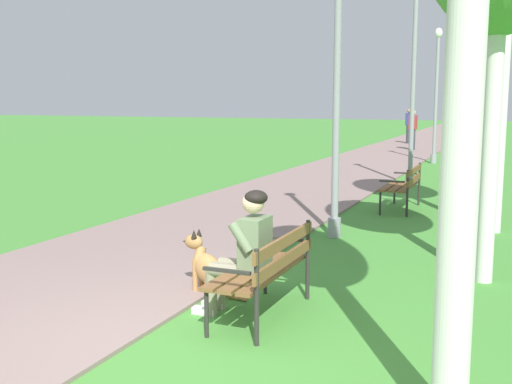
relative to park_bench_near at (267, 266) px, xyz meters
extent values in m
plane|color=#478E38|center=(-0.43, -1.14, -0.51)|extent=(120.00, 120.00, 0.00)
cube|color=gray|center=(-2.48, 22.86, -0.49)|extent=(3.34, 60.00, 0.04)
cube|color=brown|center=(-0.27, 0.00, -0.06)|extent=(0.14, 1.50, 0.04)
cube|color=brown|center=(-0.10, 0.00, -0.06)|extent=(0.14, 1.50, 0.04)
cube|color=brown|center=(0.08, 0.00, -0.06)|extent=(0.14, 1.50, 0.04)
cube|color=brown|center=(0.18, 0.00, 0.08)|extent=(0.04, 1.50, 0.11)
cube|color=brown|center=(0.18, 0.00, 0.26)|extent=(0.04, 1.50, 0.11)
cylinder|color=#2D2B28|center=(-0.30, 0.69, -0.29)|extent=(0.04, 0.04, 0.45)
cylinder|color=#2D2B28|center=(0.18, 0.69, -0.09)|extent=(0.04, 0.04, 0.85)
cube|color=#2D2B28|center=(-0.10, 0.69, 0.12)|extent=(0.45, 0.04, 0.03)
cylinder|color=#2D2B28|center=(-0.30, -0.69, -0.29)|extent=(0.04, 0.04, 0.45)
cylinder|color=#2D2B28|center=(0.18, -0.69, -0.09)|extent=(0.04, 0.04, 0.85)
cube|color=#2D2B28|center=(-0.10, -0.69, 0.12)|extent=(0.45, 0.04, 0.03)
cube|color=brown|center=(-0.11, 6.52, -0.06)|extent=(0.14, 1.50, 0.04)
cube|color=brown|center=(0.07, 6.52, -0.06)|extent=(0.14, 1.50, 0.04)
cube|color=brown|center=(0.24, 6.52, -0.06)|extent=(0.14, 1.50, 0.04)
cube|color=brown|center=(0.35, 6.52, 0.08)|extent=(0.04, 1.50, 0.11)
cube|color=brown|center=(0.35, 6.52, 0.26)|extent=(0.04, 1.50, 0.11)
cylinder|color=#2D2B28|center=(-0.13, 7.21, -0.29)|extent=(0.04, 0.04, 0.45)
cylinder|color=#2D2B28|center=(0.35, 7.21, -0.09)|extent=(0.04, 0.04, 0.85)
cube|color=#2D2B28|center=(0.07, 7.21, 0.12)|extent=(0.45, 0.04, 0.03)
cylinder|color=#2D2B28|center=(-0.13, 5.83, -0.29)|extent=(0.04, 0.04, 0.45)
cylinder|color=#2D2B28|center=(0.35, 5.83, -0.09)|extent=(0.04, 0.04, 0.85)
cube|color=#2D2B28|center=(0.07, 5.83, 0.12)|extent=(0.45, 0.04, 0.03)
cylinder|color=gray|center=(-0.31, 0.04, -0.04)|extent=(0.42, 0.14, 0.14)
cylinder|color=gray|center=(-0.52, 0.04, -0.28)|extent=(0.11, 0.11, 0.47)
cube|color=silver|center=(-0.60, 0.04, -0.48)|extent=(0.24, 0.09, 0.07)
cylinder|color=gray|center=(-0.31, -0.16, -0.04)|extent=(0.42, 0.14, 0.14)
cylinder|color=gray|center=(-0.52, -0.16, -0.28)|extent=(0.11, 0.11, 0.47)
cube|color=silver|center=(-0.60, -0.16, -0.48)|extent=(0.24, 0.09, 0.07)
cube|color=#6B7F5B|center=(-0.10, -0.06, 0.22)|extent=(0.22, 0.36, 0.52)
cylinder|color=#6B7F5B|center=(-0.16, 0.14, 0.32)|extent=(0.25, 0.09, 0.30)
cylinder|color=#6B7F5B|center=(-0.16, -0.26, 0.32)|extent=(0.25, 0.09, 0.30)
sphere|color=beige|center=(-0.12, -0.06, 0.62)|extent=(0.21, 0.21, 0.21)
ellipsoid|color=black|center=(-0.09, -0.06, 0.67)|extent=(0.22, 0.23, 0.14)
ellipsoid|color=#B27F47|center=(-0.71, 0.40, -0.35)|extent=(0.40, 0.33, 0.32)
ellipsoid|color=#B27F47|center=(-0.85, 0.42, -0.23)|extent=(0.53, 0.29, 0.48)
ellipsoid|color=black|center=(-0.80, 0.41, -0.19)|extent=(0.38, 0.24, 0.27)
cylinder|color=#B27F47|center=(-0.97, 0.50, -0.32)|extent=(0.06, 0.06, 0.38)
cylinder|color=#B27F47|center=(-0.99, 0.38, -0.32)|extent=(0.06, 0.06, 0.38)
cylinder|color=#B27F47|center=(-0.96, 0.44, -0.08)|extent=(0.13, 0.18, 0.19)
ellipsoid|color=#B27F47|center=(-1.04, 0.45, 0.05)|extent=(0.24, 0.17, 0.16)
cone|color=black|center=(-1.14, 0.47, 0.04)|extent=(0.11, 0.10, 0.09)
cone|color=black|center=(-1.00, 0.49, 0.15)|extent=(0.06, 0.06, 0.09)
cone|color=black|center=(-1.01, 0.40, 0.15)|extent=(0.06, 0.06, 0.09)
cylinder|color=#B27F47|center=(-0.51, 0.37, -0.49)|extent=(0.28, 0.09, 0.04)
cylinder|color=gray|center=(-0.39, 3.71, -0.36)|extent=(0.20, 0.20, 0.30)
cylinder|color=gray|center=(-0.39, 3.71, 1.42)|extent=(0.11, 0.11, 3.87)
cylinder|color=gray|center=(-0.28, 9.94, -0.36)|extent=(0.20, 0.20, 0.30)
cylinder|color=gray|center=(-0.28, 9.94, 1.70)|extent=(0.11, 0.11, 4.43)
cylinder|color=gray|center=(-0.47, 15.83, -0.36)|extent=(0.20, 0.20, 0.30)
cylinder|color=gray|center=(-0.47, 15.83, 1.52)|extent=(0.11, 0.11, 4.06)
ellipsoid|color=silver|center=(-0.47, 15.83, 3.67)|extent=(0.24, 0.24, 0.32)
cylinder|color=silver|center=(1.85, -1.47, 1.31)|extent=(0.24, 0.24, 3.65)
cylinder|color=silver|center=(1.86, 2.10, 1.12)|extent=(0.19, 0.19, 3.27)
cylinder|color=silver|center=(1.86, 5.06, 1.49)|extent=(0.17, 0.17, 4.01)
cylinder|color=#383842|center=(-1.94, 20.61, -0.07)|extent=(0.22, 0.22, 0.88)
cube|color=maroon|center=(-1.94, 20.61, 0.65)|extent=(0.32, 0.20, 0.56)
sphere|color=tan|center=(-1.94, 20.61, 1.04)|extent=(0.20, 0.20, 0.20)
cylinder|color=#383842|center=(-2.72, 24.40, -0.07)|extent=(0.22, 0.22, 0.88)
cube|color=navy|center=(-2.72, 24.40, 0.65)|extent=(0.32, 0.20, 0.56)
sphere|color=#A37556|center=(-2.72, 24.40, 1.04)|extent=(0.20, 0.20, 0.20)
camera|label=1|loc=(2.18, -5.43, 1.58)|focal=44.20mm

